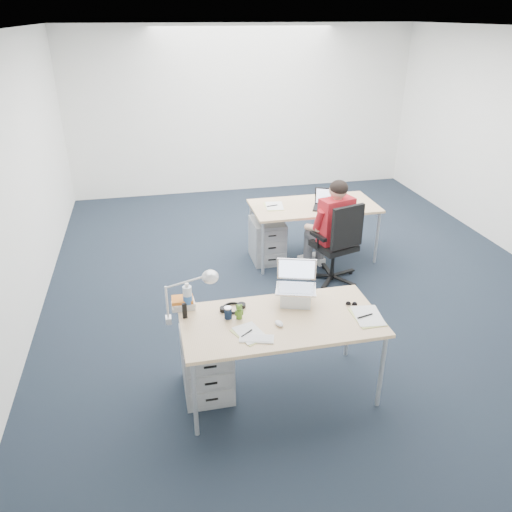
% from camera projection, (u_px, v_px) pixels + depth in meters
% --- Properties ---
extents(floor, '(7.00, 7.00, 0.00)m').
position_uv_depth(floor, '(299.00, 276.00, 6.18)').
color(floor, black).
rests_on(floor, ground).
extents(room, '(6.02, 7.02, 2.80)m').
position_uv_depth(room, '(305.00, 138.00, 5.43)').
color(room, white).
rests_on(room, ground).
extents(desk_near, '(1.60, 0.80, 0.73)m').
position_uv_depth(desk_near, '(281.00, 324.00, 4.02)').
color(desk_near, tan).
rests_on(desk_near, ground).
extents(desk_far, '(1.60, 0.80, 0.73)m').
position_uv_depth(desk_far, '(314.00, 208.00, 6.39)').
color(desk_far, tan).
rests_on(desk_far, ground).
extents(office_chair, '(0.80, 0.80, 1.02)m').
position_uv_depth(office_chair, '(335.00, 259.00, 5.96)').
color(office_chair, black).
rests_on(office_chair, ground).
extents(seated_person, '(0.50, 0.75, 1.25)m').
position_uv_depth(seated_person, '(328.00, 228.00, 5.96)').
color(seated_person, '#AC1820').
rests_on(seated_person, ground).
extents(drawer_pedestal_near, '(0.40, 0.50, 0.55)m').
position_uv_depth(drawer_pedestal_near, '(207.00, 364.00, 4.20)').
color(drawer_pedestal_near, '#9C9FA1').
rests_on(drawer_pedestal_near, ground).
extents(drawer_pedestal_far, '(0.40, 0.50, 0.55)m').
position_uv_depth(drawer_pedestal_far, '(267.00, 240.00, 6.49)').
color(drawer_pedestal_far, '#9C9FA1').
rests_on(drawer_pedestal_far, ground).
extents(silver_laptop, '(0.40, 0.35, 0.35)m').
position_uv_depth(silver_laptop, '(296.00, 284.00, 4.15)').
color(silver_laptop, silver).
rests_on(silver_laptop, desk_near).
extents(wireless_keyboard, '(0.28, 0.18, 0.01)m').
position_uv_depth(wireless_keyboard, '(257.00, 339.00, 3.75)').
color(wireless_keyboard, white).
rests_on(wireless_keyboard, desk_near).
extents(computer_mouse, '(0.08, 0.10, 0.03)m').
position_uv_depth(computer_mouse, '(279.00, 324.00, 3.91)').
color(computer_mouse, white).
rests_on(computer_mouse, desk_near).
extents(headphones, '(0.25, 0.21, 0.04)m').
position_uv_depth(headphones, '(233.00, 307.00, 4.12)').
color(headphones, black).
rests_on(headphones, desk_near).
extents(can_koozie, '(0.06, 0.06, 0.10)m').
position_uv_depth(can_koozie, '(228.00, 313.00, 3.99)').
color(can_koozie, '#12203A').
rests_on(can_koozie, desk_near).
extents(water_bottle, '(0.08, 0.08, 0.24)m').
position_uv_depth(water_bottle, '(188.00, 296.00, 4.08)').
color(water_bottle, silver).
rests_on(water_bottle, desk_near).
extents(bear_figurine, '(0.07, 0.06, 0.13)m').
position_uv_depth(bear_figurine, '(239.00, 311.00, 3.98)').
color(bear_figurine, '#376D1D').
rests_on(bear_figurine, desk_near).
extents(book_stack, '(0.23, 0.21, 0.09)m').
position_uv_depth(book_stack, '(183.00, 303.00, 4.14)').
color(book_stack, silver).
rests_on(book_stack, desk_near).
extents(cordless_phone, '(0.04, 0.03, 0.13)m').
position_uv_depth(cordless_phone, '(185.00, 311.00, 3.99)').
color(cordless_phone, black).
rests_on(cordless_phone, desk_near).
extents(papers_left, '(0.26, 0.31, 0.01)m').
position_uv_depth(papers_left, '(249.00, 334.00, 3.81)').
color(papers_left, '#CFD97D').
rests_on(papers_left, desk_near).
extents(papers_right, '(0.23, 0.32, 0.01)m').
position_uv_depth(papers_right, '(367.00, 317.00, 4.02)').
color(papers_right, '#CFD97D').
rests_on(papers_right, desk_near).
extents(sunglasses, '(0.11, 0.08, 0.02)m').
position_uv_depth(sunglasses, '(351.00, 304.00, 4.19)').
color(sunglasses, black).
rests_on(sunglasses, desk_near).
extents(desk_lamp, '(0.41, 0.23, 0.44)m').
position_uv_depth(desk_lamp, '(184.00, 297.00, 3.88)').
color(desk_lamp, silver).
rests_on(desk_lamp, desk_near).
extents(dark_laptop, '(0.46, 0.46, 0.26)m').
position_uv_depth(dark_laptop, '(328.00, 199.00, 6.18)').
color(dark_laptop, black).
rests_on(dark_laptop, desk_far).
extents(far_cup, '(0.08, 0.08, 0.10)m').
position_uv_depth(far_cup, '(345.00, 194.00, 6.62)').
color(far_cup, white).
rests_on(far_cup, desk_far).
extents(far_papers, '(0.24, 0.33, 0.01)m').
position_uv_depth(far_papers, '(274.00, 206.00, 6.31)').
color(far_papers, white).
rests_on(far_papers, desk_far).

